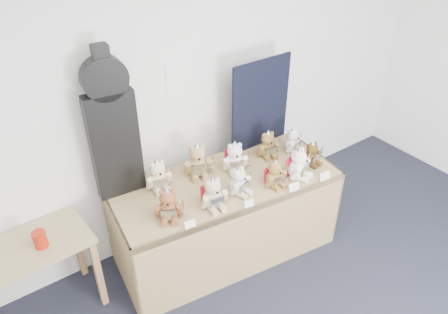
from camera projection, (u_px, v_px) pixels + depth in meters
room_shell at (177, 79)px, 3.55m from camera, size 6.00×6.00×6.00m
display_table at (230, 202)px, 3.70m from camera, size 2.01×1.05×0.80m
side_table at (31, 259)px, 3.20m from camera, size 0.89×0.53×0.73m
guitar_case at (112, 127)px, 3.22m from camera, size 0.38×0.15×1.22m
navy_board at (261, 104)px, 3.91m from camera, size 0.63×0.02×0.84m
red_cup at (40, 239)px, 3.10m from camera, size 0.10×0.10×0.13m
teddy_front_far_left at (168, 205)px, 3.21m from camera, size 0.24×0.24×0.29m
teddy_front_left at (213, 194)px, 3.32m from camera, size 0.24×0.21×0.30m
teddy_front_centre at (239, 182)px, 3.47m from camera, size 0.23×0.20×0.27m
teddy_front_right at (275, 175)px, 3.55m from camera, size 0.21×0.17×0.26m
teddy_front_far_right at (299, 165)px, 3.64m from camera, size 0.25×0.24×0.30m
teddy_front_end at (312, 154)px, 3.82m from camera, size 0.20×0.16×0.24m
teddy_back_left at (158, 176)px, 3.51m from camera, size 0.24×0.21×0.30m
teddy_back_centre_left at (198, 161)px, 3.66m from camera, size 0.27×0.26×0.33m
teddy_back_centre_right at (235, 158)px, 3.72m from camera, size 0.24×0.24×0.30m
teddy_back_right at (268, 145)px, 3.92m from camera, size 0.23×0.20×0.28m
teddy_back_end at (293, 141)px, 4.00m from camera, size 0.21×0.19×0.25m
entry_card_a at (190, 224)px, 3.17m from camera, size 0.09×0.03×0.06m
entry_card_b at (249, 203)px, 3.36m from camera, size 0.08×0.03×0.06m
entry_card_c at (294, 187)px, 3.52m from camera, size 0.10×0.03×0.07m
entry_card_d at (325, 176)px, 3.65m from camera, size 0.10×0.03×0.07m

